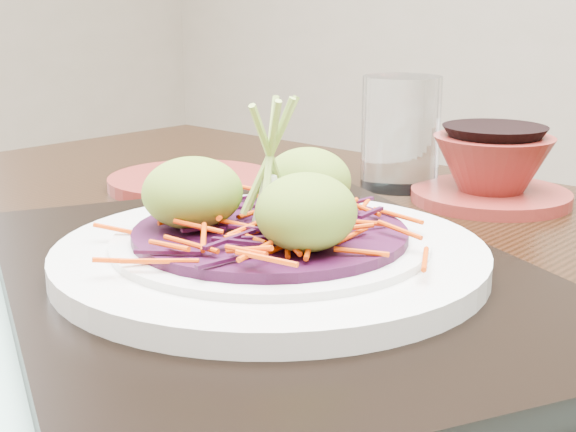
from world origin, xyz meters
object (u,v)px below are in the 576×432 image
Objects in this scene: white_plate at (270,254)px; serving_tray at (271,282)px; water_glass at (401,133)px; terracotta_bowl_set at (492,173)px; terracotta_side_plate at (193,182)px.

serving_tray is at bearing 0.00° from white_plate.
terracotta_bowl_set is at bearing -3.70° from water_glass.
water_glass reaches higher than terracotta_side_plate.
water_glass is (0.18, 0.12, 0.05)m from terracotta_side_plate.
white_plate is 0.35m from water_glass.
terracotta_side_plate is 0.22m from water_glass.
terracotta_side_plate is 0.30m from terracotta_bowl_set.
water_glass is at bearing 102.68° from white_plate.
terracotta_side_plate is (-0.25, 0.22, -0.03)m from white_plate.
terracotta_bowl_set is (0.02, 0.33, 0.01)m from serving_tray.
white_plate is 2.41× the size of water_glass.
terracotta_side_plate is 0.88× the size of terracotta_bowl_set.
white_plate is at bearing -41.00° from terracotta_side_plate.
white_plate is at bearing 0.00° from serving_tray.
terracotta_side_plate is at bearing -145.70° from water_glass.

